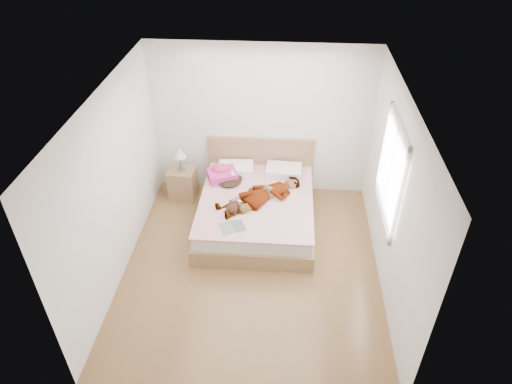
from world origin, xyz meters
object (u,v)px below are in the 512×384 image
at_px(woman, 262,193).
at_px(coffee_mug, 239,203).
at_px(towel, 222,174).
at_px(phone, 233,173).
at_px(plush_toy, 233,208).
at_px(nightstand, 183,181).
at_px(bed, 257,207).
at_px(magazine, 232,227).

distance_m(woman, coffee_mug, 0.41).
relative_size(towel, coffee_mug, 4.44).
bearing_deg(towel, phone, -25.54).
xyz_separation_m(woman, plush_toy, (-0.41, -0.37, -0.02)).
height_order(phone, nightstand, nightstand).
bearing_deg(towel, nightstand, 167.65).
relative_size(phone, plush_toy, 0.31).
bearing_deg(coffee_mug, nightstand, 140.54).
bearing_deg(woman, coffee_mug, -94.91).
bearing_deg(plush_toy, bed, 53.93).
bearing_deg(plush_toy, coffee_mug, 64.43).
bearing_deg(coffee_mug, bed, 49.63).
height_order(phone, plush_toy, phone).
relative_size(towel, magazine, 1.19).
bearing_deg(bed, magazine, -109.79).
distance_m(woman, phone, 0.64).
height_order(woman, towel, towel).
height_order(towel, nightstand, nightstand).
relative_size(bed, nightstand, 2.18).
distance_m(bed, towel, 0.81).
bearing_deg(magazine, coffee_mug, 85.80).
height_order(bed, plush_toy, bed).
bearing_deg(woman, bed, -170.29).
bearing_deg(magazine, plush_toy, 95.00).
xyz_separation_m(woman, nightstand, (-1.40, 0.65, -0.30)).
relative_size(woman, phone, 16.32).
height_order(phone, towel, towel).
distance_m(woman, towel, 0.85).
height_order(towel, plush_toy, towel).
distance_m(woman, magazine, 0.84).
bearing_deg(towel, plush_toy, -71.98).
bearing_deg(coffee_mug, plush_toy, -115.57).
bearing_deg(woman, plush_toy, -86.28).
distance_m(bed, plush_toy, 0.64).
xyz_separation_m(bed, towel, (-0.61, 0.42, 0.33)).
relative_size(phone, bed, 0.04).
relative_size(bed, magazine, 4.45).
distance_m(woman, plush_toy, 0.55).
xyz_separation_m(woman, phone, (-0.50, 0.40, 0.07)).
distance_m(coffee_mug, nightstand, 1.39).
relative_size(phone, towel, 0.16).
relative_size(woman, towel, 2.65).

